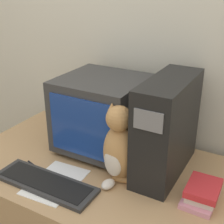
{
  "coord_description": "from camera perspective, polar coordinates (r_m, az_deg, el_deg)",
  "views": [
    {
      "loc": [
        0.73,
        -0.71,
        1.59
      ],
      "look_at": [
        0.05,
        0.49,
        0.98
      ],
      "focal_mm": 50.0,
      "sensor_mm": 36.0,
      "label": 1
    }
  ],
  "objects": [
    {
      "name": "paper_sheet",
      "position": [
        1.51,
        -10.26,
        -12.45
      ],
      "size": [
        0.23,
        0.31,
        0.0
      ],
      "color": "white",
      "rests_on": "desk"
    },
    {
      "name": "wall_back",
      "position": [
        1.79,
        4.85,
        12.75
      ],
      "size": [
        7.0,
        0.05,
        2.5
      ],
      "color": "beige",
      "rests_on": "ground_plane"
    },
    {
      "name": "desk",
      "position": [
        1.82,
        -2.82,
        -18.98
      ],
      "size": [
        1.38,
        0.82,
        0.71
      ],
      "color": "tan",
      "rests_on": "ground_plane"
    },
    {
      "name": "pen",
      "position": [
        1.62,
        -13.6,
        -9.8
      ],
      "size": [
        0.15,
        0.05,
        0.01
      ],
      "color": "black",
      "rests_on": "desk"
    },
    {
      "name": "book_stack",
      "position": [
        1.41,
        16.16,
        -14.0
      ],
      "size": [
        0.14,
        0.2,
        0.08
      ],
      "color": "pink",
      "rests_on": "desk"
    },
    {
      "name": "keyboard",
      "position": [
        1.5,
        -12.1,
        -12.56
      ],
      "size": [
        0.5,
        0.16,
        0.02
      ],
      "color": "#2D2D2D",
      "rests_on": "desk"
    },
    {
      "name": "computer_tower",
      "position": [
        1.47,
        10.02,
        -2.71
      ],
      "size": [
        0.18,
        0.47,
        0.47
      ],
      "color": "black",
      "rests_on": "desk"
    },
    {
      "name": "cat",
      "position": [
        1.43,
        1.8,
        -6.56
      ],
      "size": [
        0.27,
        0.26,
        0.38
      ],
      "rotation": [
        0.0,
        0.0,
        -0.14
      ],
      "color": "#B7844C",
      "rests_on": "desk"
    },
    {
      "name": "crt_monitor",
      "position": [
        1.65,
        -1.8,
        -0.29
      ],
      "size": [
        0.43,
        0.42,
        0.41
      ],
      "color": "#333333",
      "rests_on": "desk"
    }
  ]
}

